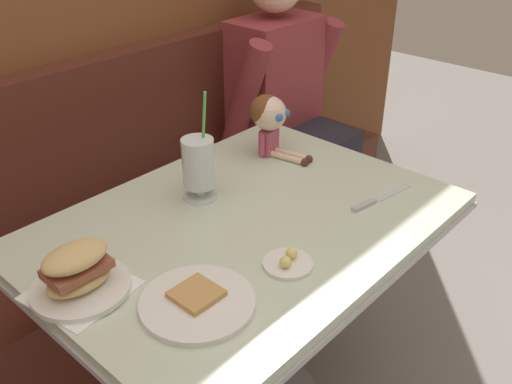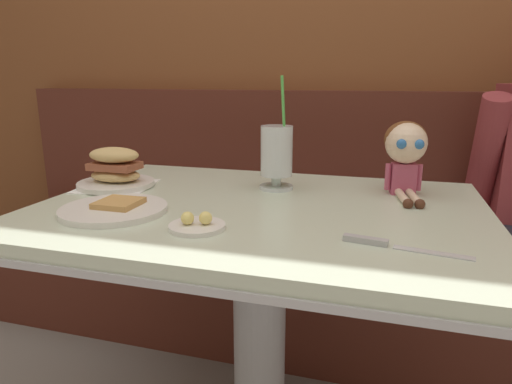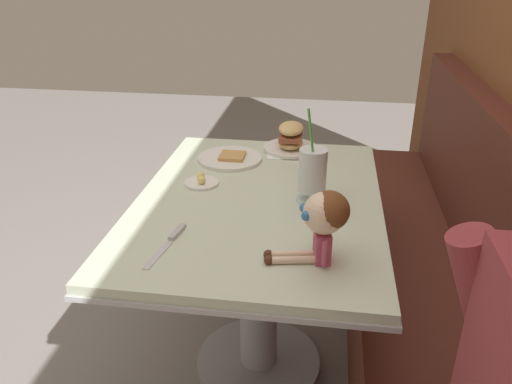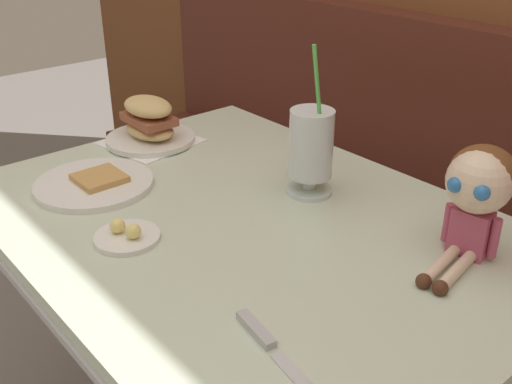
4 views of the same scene
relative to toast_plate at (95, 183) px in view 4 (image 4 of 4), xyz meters
name	(u,v)px [view 4 (image 4 of 4)]	position (x,y,z in m)	size (l,w,h in m)	color
booth_bench	(418,276)	(0.31, 0.79, -0.42)	(2.60, 0.48, 1.00)	#512319
diner_table	(246,301)	(0.31, 0.16, -0.21)	(1.11, 0.81, 0.74)	beige
toast_plate	(95,183)	(0.00, 0.00, 0.00)	(0.25, 0.25, 0.03)	white
milkshake_glass	(312,148)	(0.32, 0.33, 0.09)	(0.10, 0.10, 0.32)	silver
sandwich_plate	(149,125)	(-0.14, 0.22, 0.04)	(0.23, 0.23, 0.12)	white
butter_saucer	(127,235)	(0.24, -0.06, 0.00)	(0.12, 0.12, 0.04)	white
butter_knife	(268,343)	(0.61, -0.05, 0.00)	(0.24, 0.06, 0.01)	silver
seated_doll	(479,187)	(0.66, 0.37, 0.12)	(0.13, 0.23, 0.20)	#B74C6B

